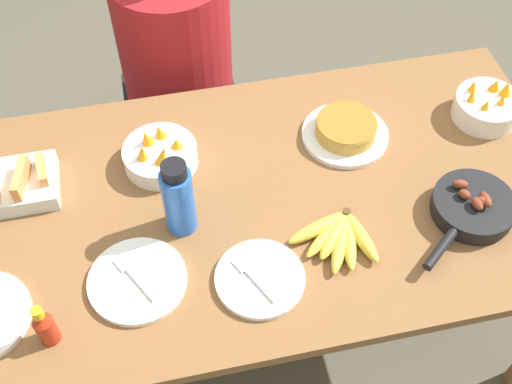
{
  "coord_description": "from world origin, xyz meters",
  "views": [
    {
      "loc": [
        -0.22,
        -1.01,
        2.11
      ],
      "look_at": [
        0.0,
        0.0,
        0.77
      ],
      "focal_mm": 45.0,
      "sensor_mm": 36.0,
      "label": 1
    }
  ],
  "objects_px": {
    "hot_sauce_bottle": "(45,326)",
    "fruit_bowl_mango": "(486,106)",
    "melon_tray": "(1,186)",
    "person_figure": "(181,91)",
    "frittata_plate_center": "(346,131)",
    "water_bottle": "(178,199)",
    "skillet": "(472,207)",
    "empty_plate_near_front": "(137,281)",
    "banana_bunch": "(338,236)",
    "fruit_bowl_citrus": "(160,155)",
    "empty_plate_far_left": "(260,279)"
  },
  "relations": [
    {
      "from": "frittata_plate_center",
      "to": "empty_plate_far_left",
      "type": "height_order",
      "value": "frittata_plate_center"
    },
    {
      "from": "frittata_plate_center",
      "to": "water_bottle",
      "type": "bearing_deg",
      "value": -157.53
    },
    {
      "from": "fruit_bowl_mango",
      "to": "frittata_plate_center",
      "type": "bearing_deg",
      "value": 179.21
    },
    {
      "from": "skillet",
      "to": "fruit_bowl_citrus",
      "type": "distance_m",
      "value": 0.84
    },
    {
      "from": "banana_bunch",
      "to": "melon_tray",
      "type": "height_order",
      "value": "melon_tray"
    },
    {
      "from": "frittata_plate_center",
      "to": "empty_plate_far_left",
      "type": "bearing_deg",
      "value": -129.63
    },
    {
      "from": "empty_plate_near_front",
      "to": "water_bottle",
      "type": "height_order",
      "value": "water_bottle"
    },
    {
      "from": "banana_bunch",
      "to": "empty_plate_near_front",
      "type": "xyz_separation_m",
      "value": [
        -0.51,
        -0.02,
        -0.01
      ]
    },
    {
      "from": "fruit_bowl_mango",
      "to": "empty_plate_far_left",
      "type": "bearing_deg",
      "value": -152.09
    },
    {
      "from": "frittata_plate_center",
      "to": "empty_plate_near_front",
      "type": "height_order",
      "value": "frittata_plate_center"
    },
    {
      "from": "melon_tray",
      "to": "person_figure",
      "type": "xyz_separation_m",
      "value": [
        0.53,
        0.55,
        -0.27
      ]
    },
    {
      "from": "fruit_bowl_citrus",
      "to": "hot_sauce_bottle",
      "type": "height_order",
      "value": "hot_sauce_bottle"
    },
    {
      "from": "melon_tray",
      "to": "fruit_bowl_citrus",
      "type": "height_order",
      "value": "fruit_bowl_citrus"
    },
    {
      "from": "melon_tray",
      "to": "skillet",
      "type": "xyz_separation_m",
      "value": [
        1.2,
        -0.32,
        -0.01
      ]
    },
    {
      "from": "melon_tray",
      "to": "fruit_bowl_mango",
      "type": "height_order",
      "value": "fruit_bowl_mango"
    },
    {
      "from": "banana_bunch",
      "to": "water_bottle",
      "type": "bearing_deg",
      "value": 161.24
    },
    {
      "from": "melon_tray",
      "to": "hot_sauce_bottle",
      "type": "bearing_deg",
      "value": -75.61
    },
    {
      "from": "empty_plate_near_front",
      "to": "empty_plate_far_left",
      "type": "relative_size",
      "value": 1.09
    },
    {
      "from": "water_bottle",
      "to": "fruit_bowl_mango",
      "type": "bearing_deg",
      "value": 12.27
    },
    {
      "from": "banana_bunch",
      "to": "fruit_bowl_mango",
      "type": "bearing_deg",
      "value": 31.21
    },
    {
      "from": "frittata_plate_center",
      "to": "melon_tray",
      "type": "bearing_deg",
      "value": -179.53
    },
    {
      "from": "person_figure",
      "to": "fruit_bowl_mango",
      "type": "bearing_deg",
      "value": -32.94
    },
    {
      "from": "skillet",
      "to": "water_bottle",
      "type": "bearing_deg",
      "value": -48.6
    },
    {
      "from": "empty_plate_near_front",
      "to": "water_bottle",
      "type": "bearing_deg",
      "value": 48.54
    },
    {
      "from": "skillet",
      "to": "fruit_bowl_mango",
      "type": "distance_m",
      "value": 0.38
    },
    {
      "from": "melon_tray",
      "to": "skillet",
      "type": "bearing_deg",
      "value": -15.16
    },
    {
      "from": "skillet",
      "to": "water_bottle",
      "type": "relative_size",
      "value": 1.3
    },
    {
      "from": "banana_bunch",
      "to": "hot_sauce_bottle",
      "type": "distance_m",
      "value": 0.73
    },
    {
      "from": "banana_bunch",
      "to": "frittata_plate_center",
      "type": "bearing_deg",
      "value": 70.21
    },
    {
      "from": "skillet",
      "to": "fruit_bowl_mango",
      "type": "height_order",
      "value": "fruit_bowl_mango"
    },
    {
      "from": "frittata_plate_center",
      "to": "fruit_bowl_citrus",
      "type": "distance_m",
      "value": 0.53
    },
    {
      "from": "melon_tray",
      "to": "fruit_bowl_citrus",
      "type": "distance_m",
      "value": 0.43
    },
    {
      "from": "fruit_bowl_mango",
      "to": "fruit_bowl_citrus",
      "type": "bearing_deg",
      "value": 178.9
    },
    {
      "from": "empty_plate_near_front",
      "to": "fruit_bowl_citrus",
      "type": "relative_size",
      "value": 1.18
    },
    {
      "from": "fruit_bowl_citrus",
      "to": "water_bottle",
      "type": "relative_size",
      "value": 0.87
    },
    {
      "from": "skillet",
      "to": "empty_plate_near_front",
      "type": "height_order",
      "value": "skillet"
    },
    {
      "from": "banana_bunch",
      "to": "water_bottle",
      "type": "xyz_separation_m",
      "value": [
        -0.38,
        0.13,
        0.09
      ]
    },
    {
      "from": "water_bottle",
      "to": "person_figure",
      "type": "distance_m",
      "value": 0.83
    },
    {
      "from": "frittata_plate_center",
      "to": "person_figure",
      "type": "relative_size",
      "value": 0.2
    },
    {
      "from": "skillet",
      "to": "empty_plate_far_left",
      "type": "distance_m",
      "value": 0.59
    },
    {
      "from": "water_bottle",
      "to": "banana_bunch",
      "type": "bearing_deg",
      "value": -18.76
    },
    {
      "from": "banana_bunch",
      "to": "person_figure",
      "type": "bearing_deg",
      "value": 108.92
    },
    {
      "from": "banana_bunch",
      "to": "fruit_bowl_citrus",
      "type": "bearing_deg",
      "value": 139.45
    },
    {
      "from": "fruit_bowl_citrus",
      "to": "water_bottle",
      "type": "bearing_deg",
      "value": -82.83
    },
    {
      "from": "fruit_bowl_citrus",
      "to": "fruit_bowl_mango",
      "type": "bearing_deg",
      "value": -1.1
    },
    {
      "from": "hot_sauce_bottle",
      "to": "fruit_bowl_mango",
      "type": "bearing_deg",
      "value": 19.67
    },
    {
      "from": "fruit_bowl_mango",
      "to": "fruit_bowl_citrus",
      "type": "distance_m",
      "value": 0.96
    },
    {
      "from": "empty_plate_far_left",
      "to": "hot_sauce_bottle",
      "type": "xyz_separation_m",
      "value": [
        -0.5,
        -0.05,
        0.05
      ]
    },
    {
      "from": "banana_bunch",
      "to": "person_figure",
      "type": "height_order",
      "value": "person_figure"
    },
    {
      "from": "banana_bunch",
      "to": "fruit_bowl_citrus",
      "type": "relative_size",
      "value": 1.1
    }
  ]
}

